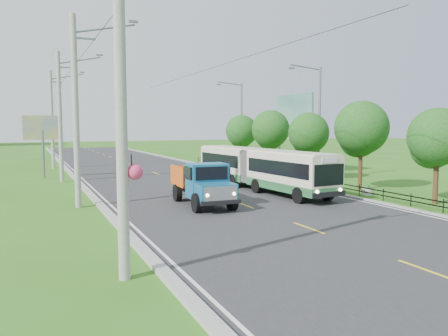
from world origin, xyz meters
TOP-DOWN VIEW (x-y plane):
  - ground at (0.00, 0.00)m, footprint 240.00×240.00m
  - road at (0.00, 20.00)m, footprint 14.00×120.00m
  - curb_left at (-7.20, 20.00)m, footprint 0.40×120.00m
  - curb_right at (7.15, 20.00)m, footprint 0.30×120.00m
  - edge_line_left at (-6.65, 20.00)m, footprint 0.12×120.00m
  - edge_line_right at (6.65, 20.00)m, footprint 0.12×120.00m
  - centre_dash at (0.00, 0.00)m, footprint 0.12×2.20m
  - railing_right at (8.00, 14.00)m, footprint 0.04×40.00m
  - pole_nearest at (-8.24, -3.00)m, footprint 3.51×0.44m
  - pole_near at (-8.26, 9.00)m, footprint 3.51×0.32m
  - pole_mid at (-8.26, 21.00)m, footprint 3.51×0.32m
  - pole_far at (-8.26, 33.00)m, footprint 3.51×0.32m
  - tree_second at (9.86, 2.14)m, footprint 3.18×3.26m
  - tree_third at (9.86, 8.14)m, footprint 3.60×3.62m
  - tree_fourth at (9.86, 14.14)m, footprint 3.24×3.31m
  - tree_fifth at (9.86, 20.14)m, footprint 3.48×3.52m
  - tree_back at (9.86, 26.14)m, footprint 3.30×3.36m
  - streetlight_mid at (10.64, 14.00)m, footprint 3.02×0.20m
  - streetlight_far at (10.64, 28.00)m, footprint 3.02×0.20m
  - planter_near at (8.60, 6.00)m, footprint 0.64×0.64m
  - planter_mid at (8.60, 14.00)m, footprint 0.64×0.64m
  - planter_far at (8.60, 22.00)m, footprint 0.64×0.64m
  - billboard_left at (-9.50, 24.00)m, footprint 3.00×0.20m
  - billboard_right at (12.30, 20.00)m, footprint 0.24×6.00m
  - bus at (3.63, 10.90)m, footprint 3.13×14.05m
  - dump_truck at (-2.07, 6.92)m, footprint 2.42×5.68m

SIDE VIEW (x-z plane):
  - ground at x=0.00m, z-range 0.00..0.00m
  - road at x=0.00m, z-range 0.00..0.02m
  - edge_line_left at x=-6.65m, z-range 0.02..0.02m
  - edge_line_right at x=6.65m, z-range 0.02..0.02m
  - centre_dash at x=0.00m, z-range 0.02..0.02m
  - curb_right at x=7.15m, z-range 0.00..0.10m
  - curb_left at x=-7.20m, z-range 0.00..0.15m
  - planter_near at x=8.60m, z-range -0.05..0.62m
  - planter_mid at x=8.60m, z-range -0.05..0.62m
  - planter_far at x=8.60m, z-range -0.05..0.62m
  - railing_right at x=8.00m, z-range 0.00..0.60m
  - dump_truck at x=-2.07m, z-range 0.15..2.50m
  - bus at x=3.63m, z-range 0.27..2.96m
  - tree_second at x=9.86m, z-range 0.87..6.17m
  - tree_fourth at x=9.86m, z-range 0.89..6.29m
  - tree_back at x=9.86m, z-range 0.90..6.40m
  - tree_fifth at x=9.86m, z-range 0.95..6.75m
  - billboard_left at x=-9.50m, z-range 1.27..6.47m
  - tree_third at x=9.86m, z-range 0.99..6.99m
  - streetlight_mid at x=10.64m, z-range 0.37..9.44m
  - streetlight_far at x=10.64m, z-range 0.37..9.44m
  - pole_nearest at x=-8.24m, z-range -0.06..9.94m
  - pole_near at x=-8.26m, z-range 0.09..10.09m
  - pole_mid at x=-8.26m, z-range 0.09..10.09m
  - pole_far at x=-8.26m, z-range 0.09..10.09m
  - billboard_right at x=12.30m, z-range 1.69..8.99m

